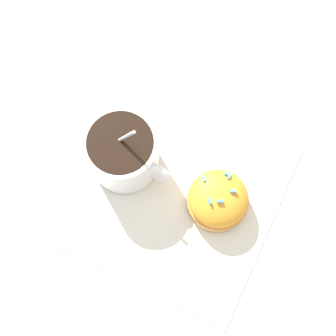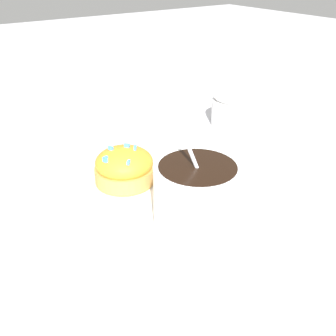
% 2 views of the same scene
% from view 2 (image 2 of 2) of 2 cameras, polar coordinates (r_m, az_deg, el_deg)
% --- Properties ---
extents(ground_plane, '(3.00, 3.00, 0.00)m').
position_cam_2_polar(ground_plane, '(0.47, -0.99, -4.91)').
color(ground_plane, '#B2B2B7').
extents(paper_napkin, '(0.30, 0.29, 0.00)m').
position_cam_2_polar(paper_napkin, '(0.47, -0.99, -4.76)').
color(paper_napkin, white).
rests_on(paper_napkin, ground_plane).
extents(coffee_cup, '(0.12, 0.09, 0.11)m').
position_cam_2_polar(coffee_cup, '(0.41, 3.68, -3.98)').
color(coffee_cup, white).
rests_on(coffee_cup, paper_napkin).
extents(frosted_pastry, '(0.08, 0.08, 0.05)m').
position_cam_2_polar(frosted_pastry, '(0.50, -6.34, 0.20)').
color(frosted_pastry, '#D19347').
rests_on(frosted_pastry, paper_napkin).
extents(sugar_bowl, '(0.07, 0.07, 0.07)m').
position_cam_2_polar(sugar_bowl, '(0.69, 9.46, 8.82)').
color(sugar_bowl, white).
rests_on(sugar_bowl, ground_plane).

